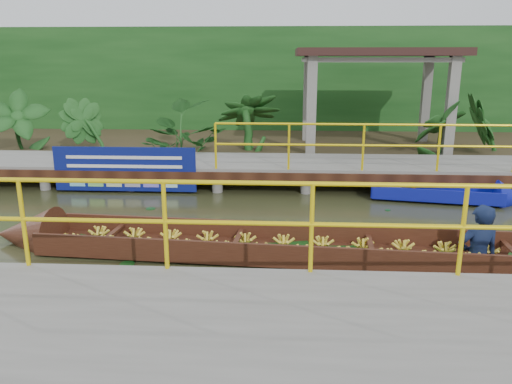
{
  "coord_description": "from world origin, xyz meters",
  "views": [
    {
      "loc": [
        0.48,
        -8.17,
        2.92
      ],
      "look_at": [
        0.0,
        0.5,
        0.6
      ],
      "focal_mm": 35.0,
      "sensor_mm": 36.0,
      "label": 1
    }
  ],
  "objects": [
    {
      "name": "ground",
      "position": [
        0.0,
        0.0,
        0.0
      ],
      "size": [
        80.0,
        80.0,
        0.0
      ],
      "primitive_type": "plane",
      "color": "#2B2E17",
      "rests_on": "ground"
    },
    {
      "name": "land_strip",
      "position": [
        0.0,
        7.5,
        0.23
      ],
      "size": [
        30.0,
        8.0,
        0.45
      ],
      "primitive_type": "cube",
      "color": "#342C1A",
      "rests_on": "ground"
    },
    {
      "name": "far_dock",
      "position": [
        0.02,
        3.43,
        0.48
      ],
      "size": [
        16.0,
        2.06,
        1.66
      ],
      "color": "slate",
      "rests_on": "ground"
    },
    {
      "name": "near_dock",
      "position": [
        1.0,
        -4.2,
        0.3
      ],
      "size": [
        18.0,
        2.4,
        1.73
      ],
      "color": "slate",
      "rests_on": "ground"
    },
    {
      "name": "pavilion",
      "position": [
        3.0,
        6.3,
        2.82
      ],
      "size": [
        4.4,
        3.0,
        3.0
      ],
      "color": "slate",
      "rests_on": "ground"
    },
    {
      "name": "foliage_backdrop",
      "position": [
        0.0,
        10.0,
        2.0
      ],
      "size": [
        30.0,
        0.8,
        4.0
      ],
      "primitive_type": "cube",
      "color": "#154215",
      "rests_on": "ground"
    },
    {
      "name": "vendor_boat",
      "position": [
        1.1,
        -1.08,
        0.23
      ],
      "size": [
        10.07,
        1.72,
        2.12
      ],
      "rotation": [
        0.0,
        0.0,
        -0.08
      ],
      "color": "#36190E",
      "rests_on": "ground"
    },
    {
      "name": "moored_blue_boat",
      "position": [
        4.46,
        2.16,
        0.13
      ],
      "size": [
        3.17,
        1.31,
        0.73
      ],
      "rotation": [
        0.0,
        0.0,
        -0.18
      ],
      "color": "#0D1495",
      "rests_on": "ground"
    },
    {
      "name": "blue_banner",
      "position": [
        -3.04,
        2.48,
        0.56
      ],
      "size": [
        3.2,
        0.04,
        1.0
      ],
      "color": "navy",
      "rests_on": "ground"
    },
    {
      "name": "tropical_plants",
      "position": [
        -0.68,
        5.3,
        1.28
      ],
      "size": [
        14.33,
        1.33,
        1.66
      ],
      "color": "#154215",
      "rests_on": "ground"
    }
  ]
}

